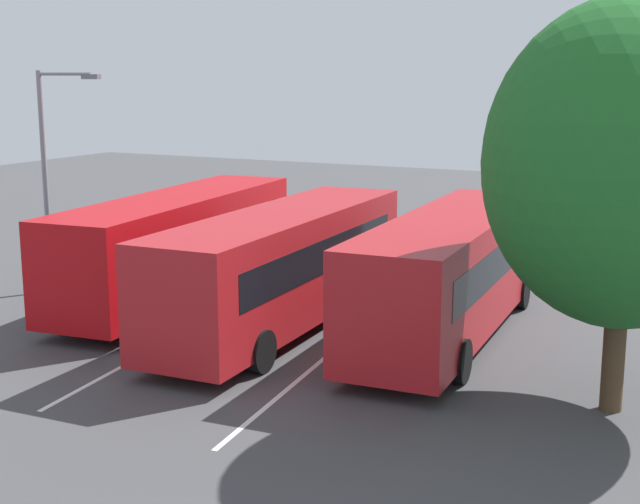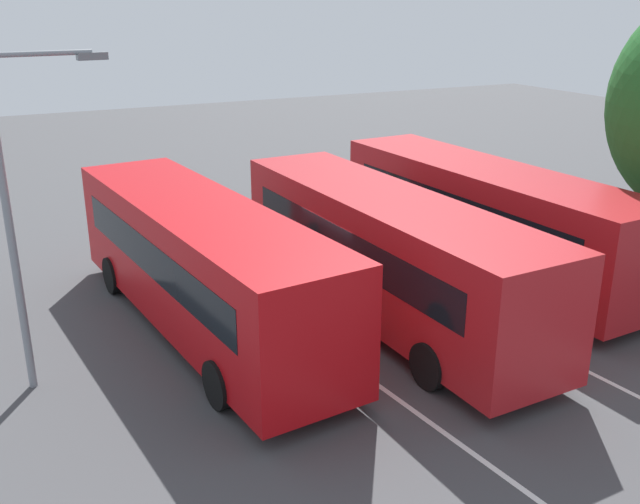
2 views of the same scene
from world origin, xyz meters
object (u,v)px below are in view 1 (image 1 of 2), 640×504
(bus_far_left, at_px, (452,270))
(depot_tree, at_px, (627,164))
(pedestrian, at_px, (388,244))
(bus_center_left, at_px, (283,264))
(street_lamp, at_px, (50,166))
(bus_center_right, at_px, (177,242))

(bus_far_left, distance_m, depot_tree, 6.59)
(bus_far_left, xyz_separation_m, pedestrian, (6.29, 4.34, -0.78))
(bus_far_left, relative_size, bus_center_left, 1.00)
(bus_center_left, relative_size, pedestrian, 6.76)
(depot_tree, bearing_deg, street_lamp, 81.92)
(bus_center_right, relative_size, pedestrian, 6.82)
(bus_center_left, xyz_separation_m, pedestrian, (7.62, 0.18, -0.78))
(street_lamp, bearing_deg, bus_center_left, -5.26)
(pedestrian, relative_size, depot_tree, 0.20)
(bus_center_right, relative_size, depot_tree, 1.34)
(bus_center_left, relative_size, depot_tree, 1.33)
(pedestrian, bearing_deg, bus_far_left, 47.09)
(street_lamp, bearing_deg, bus_center_right, 11.73)
(bus_center_left, bearing_deg, bus_far_left, -74.37)
(bus_far_left, bearing_deg, street_lamp, 92.04)
(bus_far_left, distance_m, street_lamp, 12.45)
(street_lamp, relative_size, depot_tree, 0.82)
(bus_center_right, xyz_separation_m, pedestrian, (6.37, -4.09, -0.78))
(pedestrian, xyz_separation_m, street_lamp, (-7.41, 7.87, 2.95))
(bus_center_left, bearing_deg, bus_center_right, 71.35)
(bus_center_right, distance_m, street_lamp, 4.48)
(pedestrian, distance_m, depot_tree, 13.82)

